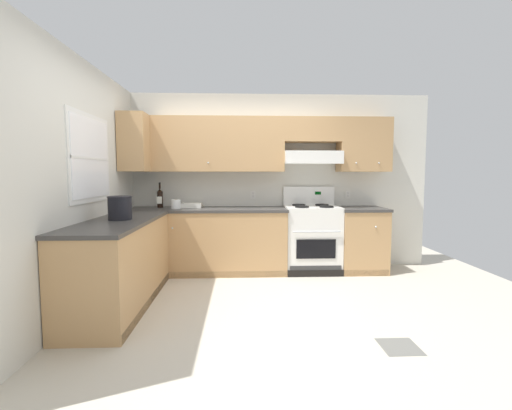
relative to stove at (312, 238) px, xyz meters
The scene contains 11 objects.
ground_plane 1.69m from the stove, 129.40° to the right, with size 7.04×7.04×0.00m, color beige.
floor_accent_tile 2.35m from the stove, 83.34° to the right, with size 0.30×0.30×0.01m, color slate.
wall_back 1.22m from the stove, 156.59° to the left, with size 4.68×0.57×2.55m.
wall_left 2.94m from the stove, 158.62° to the right, with size 0.47×4.00×2.55m.
counter_back_run 0.98m from the stove, behind, with size 3.60×0.65×0.91m.
counter_left_run 2.60m from the stove, 151.02° to the right, with size 0.63×1.91×0.91m.
stove is the anchor object (origin of this frame).
wine_bottle 2.23m from the stove, behind, with size 0.08×0.08×0.36m.
bowl 1.77m from the stove, behind, with size 0.28×0.22×0.06m.
bucket 2.64m from the stove, 151.38° to the right, with size 0.25×0.25×0.25m.
paper_towel_roll 1.97m from the stove, behind, with size 0.13×0.13×0.12m.
Camera 1 is at (0.03, -3.74, 1.38)m, focal length 25.05 mm.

